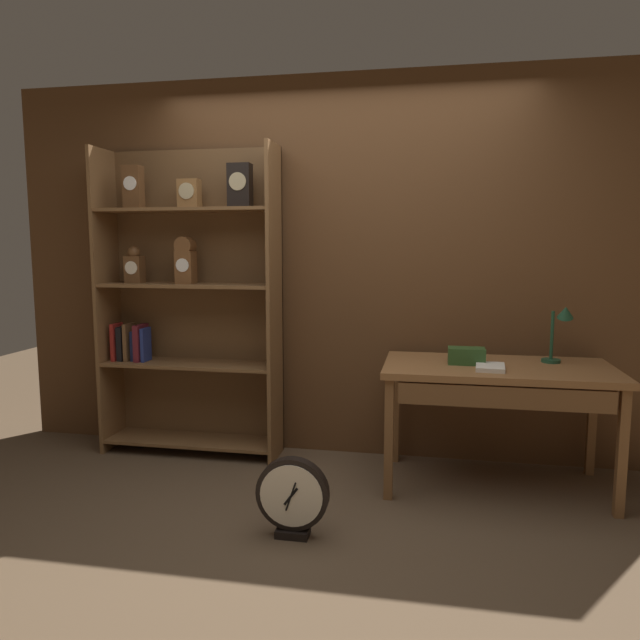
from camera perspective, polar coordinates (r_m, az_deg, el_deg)
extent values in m
plane|color=brown|center=(3.11, -1.68, -20.72)|extent=(10.00, 10.00, 0.00)
cube|color=brown|center=(4.07, 2.34, 4.98)|extent=(4.80, 0.05, 2.60)
cube|color=brown|center=(4.43, -19.90, 1.65)|extent=(0.02, 0.34, 2.12)
cube|color=brown|center=(3.95, -4.42, 1.43)|extent=(0.03, 0.34, 2.12)
cube|color=brown|center=(4.31, -11.74, 1.77)|extent=(1.25, 0.01, 2.12)
cube|color=brown|center=(4.36, -12.24, -11.31)|extent=(1.20, 0.32, 0.02)
cube|color=brown|center=(4.22, -12.44, -4.19)|extent=(1.20, 0.32, 0.02)
cube|color=brown|center=(4.15, -12.65, 3.31)|extent=(1.20, 0.32, 0.02)
cube|color=brown|center=(4.14, -12.85, 10.35)|extent=(1.20, 0.32, 0.02)
cube|color=brown|center=(4.30, -17.64, 12.16)|extent=(0.12, 0.09, 0.29)
cylinder|color=white|center=(4.26, -17.96, 12.51)|extent=(0.09, 0.01, 0.09)
cube|color=brown|center=(4.30, -17.53, 4.68)|extent=(0.12, 0.09, 0.19)
sphere|color=brown|center=(4.30, -17.59, 6.25)|extent=(0.09, 0.09, 0.09)
cylinder|color=silver|center=(4.25, -17.86, 4.84)|extent=(0.09, 0.01, 0.09)
cube|color=olive|center=(4.16, -12.55, 11.85)|extent=(0.14, 0.09, 0.20)
cylinder|color=#C6B78C|center=(4.12, -12.84, 12.11)|extent=(0.11, 0.01, 0.11)
cube|color=brown|center=(4.12, -12.88, 4.98)|extent=(0.12, 0.11, 0.22)
cylinder|color=brown|center=(4.12, -12.94, 7.04)|extent=(0.12, 0.11, 0.12)
cylinder|color=white|center=(4.07, -13.21, 5.20)|extent=(0.09, 0.01, 0.09)
cube|color=black|center=(4.02, -7.77, 12.78)|extent=(0.15, 0.09, 0.29)
cylinder|color=#C6B78C|center=(3.98, -8.01, 13.18)|extent=(0.12, 0.01, 0.12)
cube|color=maroon|center=(4.42, -19.10, -2.01)|extent=(0.03, 0.14, 0.26)
cube|color=black|center=(4.42, -18.53, -2.15)|extent=(0.04, 0.14, 0.24)
cube|color=brown|center=(4.39, -17.99, -2.03)|extent=(0.03, 0.15, 0.26)
cube|color=#19234C|center=(4.39, -17.26, -2.35)|extent=(0.04, 0.15, 0.21)
cube|color=maroon|center=(4.35, -16.96, -2.11)|extent=(0.04, 0.17, 0.26)
cube|color=navy|center=(4.33, -16.53, -2.29)|extent=(0.02, 0.13, 0.24)
cube|color=brown|center=(3.67, 16.87, -4.53)|extent=(1.34, 0.71, 0.04)
cube|color=brown|center=(3.46, 6.69, -11.43)|extent=(0.05, 0.05, 0.71)
cube|color=brown|center=(3.60, 27.24, -11.45)|extent=(0.05, 0.05, 0.71)
cube|color=brown|center=(4.04, 7.32, -8.68)|extent=(0.05, 0.05, 0.71)
cube|color=brown|center=(4.16, 24.86, -8.83)|extent=(0.05, 0.05, 0.71)
cube|color=brown|center=(3.37, 17.41, -7.18)|extent=(1.14, 0.03, 0.12)
cylinder|color=#1E472D|center=(3.86, 21.47, -3.70)|extent=(0.11, 0.11, 0.02)
cylinder|color=#1E472D|center=(3.84, 21.58, -1.38)|extent=(0.02, 0.02, 0.30)
cone|color=#1E472D|center=(3.78, 22.71, 0.70)|extent=(0.11, 0.13, 0.10)
cube|color=#2D5123|center=(3.65, 14.02, -3.40)|extent=(0.22, 0.13, 0.10)
cube|color=silver|center=(3.54, 16.18, -4.41)|extent=(0.18, 0.23, 0.02)
cube|color=black|center=(3.16, -2.65, -19.86)|extent=(0.17, 0.11, 0.04)
cylinder|color=black|center=(3.07, -2.67, -16.45)|extent=(0.37, 0.06, 0.37)
cylinder|color=silver|center=(3.04, -2.83, -16.70)|extent=(0.32, 0.01, 0.32)
cube|color=black|center=(3.04, -2.85, -16.73)|extent=(0.08, 0.01, 0.10)
cube|color=black|center=(3.04, -2.85, -16.74)|extent=(0.06, 0.01, 0.15)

